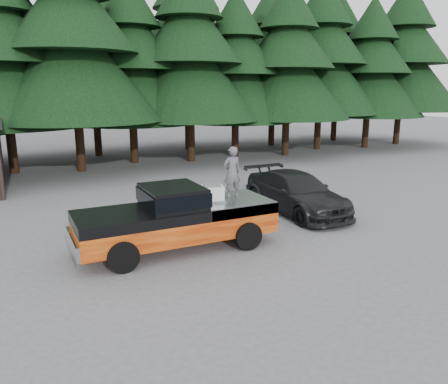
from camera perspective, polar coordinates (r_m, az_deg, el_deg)
name	(u,v)px	position (r m, az deg, el deg)	size (l,w,h in m)	color
ground	(195,250)	(13.09, -3.78, -7.53)	(120.00, 120.00, 0.00)	#504F52
pickup_truck	(177,227)	(13.01, -6.19, -4.61)	(6.00, 2.04, 1.33)	orange
truck_cab	(173,196)	(12.71, -6.73, -0.55)	(1.66, 1.90, 0.59)	black
air_compressor	(212,194)	(13.17, -1.55, -0.26)	(0.66, 0.55, 0.45)	silver
man_on_bed	(232,172)	(13.49, 1.06, 2.58)	(0.59, 0.39, 1.61)	#4E4F54
parked_car	(296,193)	(16.96, 9.41, -0.09)	(2.12, 5.22, 1.51)	black
treeline	(90,36)	(29.10, -17.14, 18.91)	(60.15, 16.05, 17.50)	black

